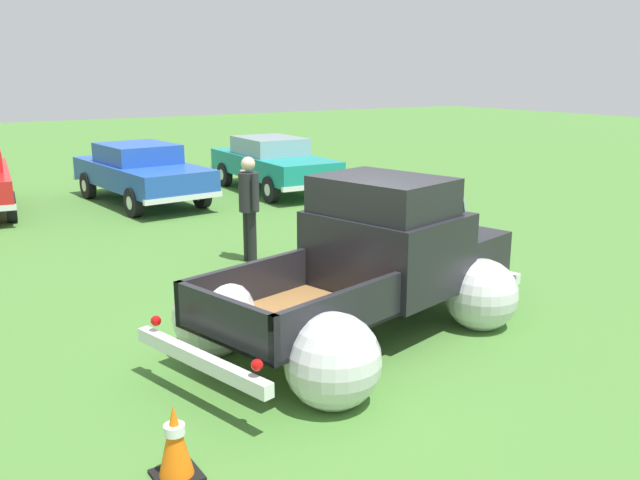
{
  "coord_description": "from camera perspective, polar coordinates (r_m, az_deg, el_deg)",
  "views": [
    {
      "loc": [
        -4.51,
        -6.22,
        3.17
      ],
      "look_at": [
        0.0,
        0.7,
        1.09
      ],
      "focal_mm": 38.1,
      "sensor_mm": 36.0,
      "label": 1
    }
  ],
  "objects": [
    {
      "name": "show_car_3",
      "position": [
        18.25,
        -4.02,
        6.55
      ],
      "size": [
        1.96,
        4.61,
        1.43
      ],
      "rotation": [
        0.0,
        0.0,
        -1.61
      ],
      "color": "black",
      "rests_on": "ground"
    },
    {
      "name": "lane_cone_0",
      "position": [
        5.71,
        -12.08,
        -16.25
      ],
      "size": [
        0.36,
        0.36,
        0.63
      ],
      "color": "black",
      "rests_on": "ground"
    },
    {
      "name": "vintage_pickup_truck",
      "position": [
        8.34,
        4.47,
        -2.75
      ],
      "size": [
        4.94,
        3.56,
        1.96
      ],
      "rotation": [
        0.0,
        0.0,
        0.24
      ],
      "color": "black",
      "rests_on": "ground"
    },
    {
      "name": "show_car_2",
      "position": [
        17.12,
        -14.81,
        5.63
      ],
      "size": [
        2.22,
        4.67,
        1.43
      ],
      "rotation": [
        0.0,
        0.0,
        -1.49
      ],
      "color": "black",
      "rests_on": "ground"
    },
    {
      "name": "spectator_0",
      "position": [
        11.4,
        -5.98,
        3.19
      ],
      "size": [
        0.35,
        0.53,
        1.78
      ],
      "rotation": [
        0.0,
        0.0,
        3.12
      ],
      "color": "black",
      "rests_on": "ground"
    },
    {
      "name": "ground_plane",
      "position": [
        8.31,
        2.66,
        -8.33
      ],
      "size": [
        80.0,
        80.0,
        0.0
      ],
      "primitive_type": "plane",
      "color": "#477A33"
    }
  ]
}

